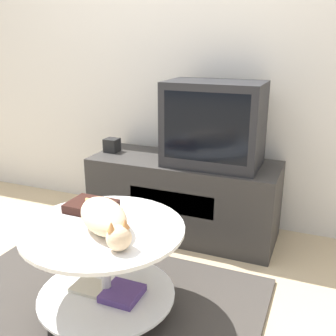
{
  "coord_description": "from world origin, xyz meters",
  "views": [
    {
      "loc": [
        0.97,
        -1.38,
        1.29
      ],
      "look_at": [
        0.21,
        0.46,
        0.64
      ],
      "focal_mm": 42.0,
      "sensor_mm": 36.0,
      "label": 1
    }
  ],
  "objects_px": {
    "dvd_box": "(91,206)",
    "cat": "(105,218)",
    "tv": "(214,124)",
    "speaker": "(112,145)"
  },
  "relations": [
    {
      "from": "dvd_box",
      "to": "cat",
      "type": "xyz_separation_m",
      "value": [
        0.18,
        -0.16,
        0.04
      ]
    },
    {
      "from": "speaker",
      "to": "cat",
      "type": "xyz_separation_m",
      "value": [
        0.55,
        -1.01,
        -0.03
      ]
    },
    {
      "from": "dvd_box",
      "to": "cat",
      "type": "bearing_deg",
      "value": -42.53
    },
    {
      "from": "tv",
      "to": "dvd_box",
      "type": "xyz_separation_m",
      "value": [
        -0.38,
        -0.83,
        -0.28
      ]
    },
    {
      "from": "tv",
      "to": "cat",
      "type": "xyz_separation_m",
      "value": [
        -0.2,
        -0.99,
        -0.24
      ]
    },
    {
      "from": "speaker",
      "to": "cat",
      "type": "height_order",
      "value": "speaker"
    },
    {
      "from": "speaker",
      "to": "dvd_box",
      "type": "distance_m",
      "value": 0.93
    },
    {
      "from": "cat",
      "to": "dvd_box",
      "type": "bearing_deg",
      "value": 178.71
    },
    {
      "from": "dvd_box",
      "to": "cat",
      "type": "distance_m",
      "value": 0.25
    },
    {
      "from": "tv",
      "to": "speaker",
      "type": "xyz_separation_m",
      "value": [
        -0.75,
        0.02,
        -0.22
      ]
    }
  ]
}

